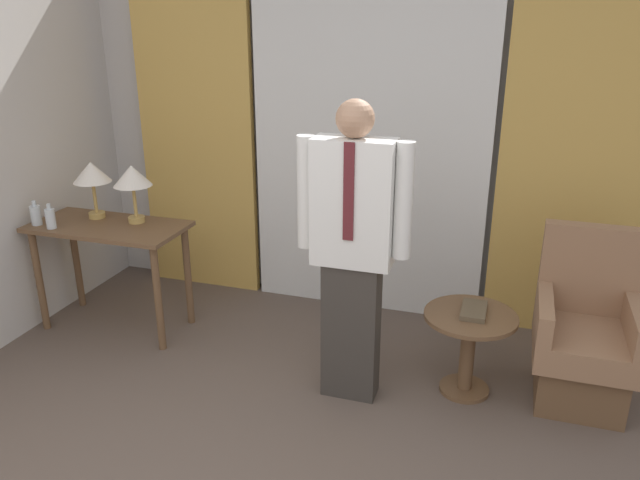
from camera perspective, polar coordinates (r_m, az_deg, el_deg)
The scene contains 13 objects.
wall_back at distance 4.59m, azimuth 4.90°, elevation 10.15°, with size 10.00×0.06×2.70m.
curtain_sheer_center at distance 4.48m, azimuth 4.49°, elevation 9.11°, with size 1.71×0.06×2.58m.
curtain_drape_left at distance 4.96m, azimuth -11.23°, elevation 9.91°, with size 0.94×0.06×2.58m.
curtain_drape_right at distance 4.38m, azimuth 22.26°, elevation 7.40°, with size 0.94×0.06×2.58m.
desk at distance 4.55m, azimuth -18.66°, elevation -0.26°, with size 1.07×0.52×0.77m.
table_lamp_left at distance 4.60m, azimuth -20.14°, elevation 5.64°, with size 0.26×0.26×0.40m.
table_lamp_right at distance 4.42m, azimuth -16.79°, elevation 5.44°, with size 0.26×0.26×0.40m.
bottle_near_edge at distance 4.67m, azimuth -24.55°, elevation 2.11°, with size 0.07×0.07×0.17m.
bottle_by_lamp at distance 4.55m, azimuth -23.43°, elevation 1.84°, with size 0.06×0.06×0.17m.
person at distance 3.42m, azimuth 3.01°, elevation -0.43°, with size 0.63×0.21×1.74m.
armchair at distance 3.95m, azimuth 22.95°, elevation -8.55°, with size 0.56×0.61×1.00m.
side_table at distance 3.79m, azimuth 13.43°, elevation -8.83°, with size 0.54×0.54×0.51m.
book at distance 3.73m, azimuth 13.88°, elevation -6.27°, with size 0.14×0.25×0.03m.
Camera 1 is at (1.00, -1.32, 2.17)m, focal length 35.00 mm.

